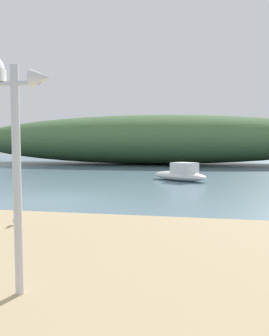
% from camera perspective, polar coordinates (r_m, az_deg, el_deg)
% --- Properties ---
extents(ground_plane, '(120.00, 120.00, 0.00)m').
position_cam_1_polar(ground_plane, '(14.69, -13.56, -5.38)').
color(ground_plane, slate).
extents(distant_hill, '(50.00, 14.57, 6.26)m').
position_cam_1_polar(distant_hill, '(42.12, 2.40, 5.03)').
color(distant_hill, '#476B3D').
rests_on(distant_hill, ground).
extents(mast_structure, '(1.19, 0.48, 3.47)m').
position_cam_1_polar(mast_structure, '(5.03, -22.58, 11.19)').
color(mast_structure, silver).
rests_on(mast_structure, beach_sand).
extents(motorboat_west_reach, '(4.33, 3.74, 1.24)m').
position_cam_1_polar(motorboat_west_reach, '(21.89, 8.17, -1.05)').
color(motorboat_west_reach, white).
rests_on(motorboat_west_reach, ground).
extents(seagull_by_mast, '(0.22, 0.31, 0.23)m').
position_cam_1_polar(seagull_by_mast, '(9.44, -20.47, -8.70)').
color(seagull_by_mast, orange).
rests_on(seagull_by_mast, beach_sand).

